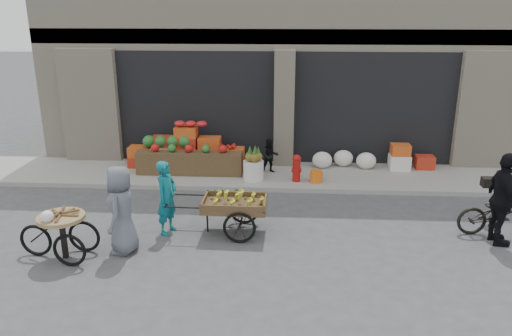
# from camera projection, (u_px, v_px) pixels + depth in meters

# --- Properties ---
(ground) EXTENTS (80.00, 80.00, 0.00)m
(ground) POSITION_uv_depth(u_px,v_px,m) (280.00, 249.00, 9.45)
(ground) COLOR #424244
(ground) RESTS_ON ground
(sidewalk) EXTENTS (18.00, 2.20, 0.12)m
(sidewalk) POSITION_uv_depth(u_px,v_px,m) (283.00, 176.00, 13.32)
(sidewalk) COLOR gray
(sidewalk) RESTS_ON ground
(building) EXTENTS (14.00, 6.45, 7.00)m
(building) POSITION_uv_depth(u_px,v_px,m) (286.00, 39.00, 16.01)
(building) COLOR beige
(building) RESTS_ON ground
(fruit_display) EXTENTS (3.10, 1.12, 1.24)m
(fruit_display) POSITION_uv_depth(u_px,v_px,m) (192.00, 149.00, 13.54)
(fruit_display) COLOR #B22B18
(fruit_display) RESTS_ON sidewalk
(pineapple_bin) EXTENTS (0.52, 0.52, 0.50)m
(pineapple_bin) POSITION_uv_depth(u_px,v_px,m) (253.00, 170.00, 12.79)
(pineapple_bin) COLOR silver
(pineapple_bin) RESTS_ON sidewalk
(fire_hydrant) EXTENTS (0.22, 0.22, 0.71)m
(fire_hydrant) POSITION_uv_depth(u_px,v_px,m) (297.00, 167.00, 12.64)
(fire_hydrant) COLOR #A5140F
(fire_hydrant) RESTS_ON sidewalk
(orange_bucket) EXTENTS (0.32, 0.32, 0.30)m
(orange_bucket) POSITION_uv_depth(u_px,v_px,m) (316.00, 176.00, 12.63)
(orange_bucket) COLOR orange
(orange_bucket) RESTS_ON sidewalk
(right_bay_goods) EXTENTS (3.35, 0.60, 0.70)m
(right_bay_goods) POSITION_uv_depth(u_px,v_px,m) (379.00, 159.00, 13.62)
(right_bay_goods) COLOR silver
(right_bay_goods) RESTS_ON sidewalk
(seated_person) EXTENTS (0.51, 0.43, 0.93)m
(seated_person) POSITION_uv_depth(u_px,v_px,m) (270.00, 156.00, 13.27)
(seated_person) COLOR black
(seated_person) RESTS_ON sidewalk
(banana_cart) EXTENTS (2.19, 0.98, 0.91)m
(banana_cart) POSITION_uv_depth(u_px,v_px,m) (232.00, 202.00, 9.95)
(banana_cart) COLOR brown
(banana_cart) RESTS_ON ground
(vendor_woman) EXTENTS (0.53, 0.64, 1.52)m
(vendor_woman) POSITION_uv_depth(u_px,v_px,m) (167.00, 198.00, 9.93)
(vendor_woman) COLOR #0E6572
(vendor_woman) RESTS_ON ground
(tricycle_cart) EXTENTS (1.44, 0.90, 0.95)m
(tricycle_cart) POSITION_uv_depth(u_px,v_px,m) (62.00, 229.00, 8.98)
(tricycle_cart) COLOR #9E7F51
(tricycle_cart) RESTS_ON ground
(vendor_grey) EXTENTS (0.55, 0.83, 1.68)m
(vendor_grey) POSITION_uv_depth(u_px,v_px,m) (122.00, 210.00, 9.14)
(vendor_grey) COLOR slate
(vendor_grey) RESTS_ON ground
(bicycle) EXTENTS (1.73, 0.65, 0.90)m
(bicycle) POSITION_uv_depth(u_px,v_px,m) (501.00, 214.00, 9.93)
(bicycle) COLOR black
(bicycle) RESTS_ON ground
(cyclist) EXTENTS (0.48, 1.08, 1.82)m
(cyclist) POSITION_uv_depth(u_px,v_px,m) (503.00, 200.00, 9.42)
(cyclist) COLOR black
(cyclist) RESTS_ON ground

